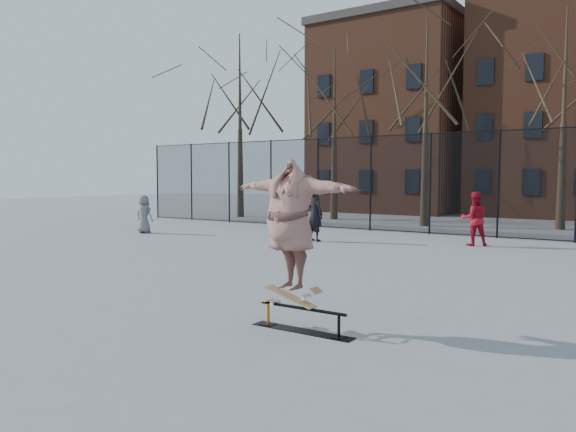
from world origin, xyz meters
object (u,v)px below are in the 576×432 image
Objects in this scene: skateboard at (290,301)px; skater at (290,234)px; skate_rail at (302,322)px; bystander_black at (315,214)px; bystander_red at (474,219)px; bystander_grey at (144,214)px.

skateboard is 0.38× the size of skater.
bystander_black reaches higher than skate_rail.
bystander_black is at bearing 120.15° from skateboard.
bystander_black is 5.35m from bystander_red.
skate_rail is 0.35m from skateboard.
bystander_red reaches higher than bystander_grey.
skateboard is 11.90m from bystander_red.
skateboard is 1.01m from skater.
skater reaches higher than bystander_black.
bystander_grey is at bearing -15.18° from bystander_red.
bystander_grey is 7.32m from bystander_black.
bystander_red is at bearing 93.78° from skateboard.
bystander_black is (-5.78, 9.95, 0.54)m from skateboard.
skate_rail is 15.64m from bystander_grey.
skater reaches higher than bystander_grey.
bystander_grey is at bearing 146.89° from skateboard.
bystander_black is at bearing -9.98° from bystander_red.
skateboard is 15.45m from bystander_grey.
skate_rail is at bearing 136.59° from bystander_black.
skater is 11.90m from bystander_red.
skateboard reaches higher than skate_rail.
bystander_red is at bearing 94.77° from skate_rail.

